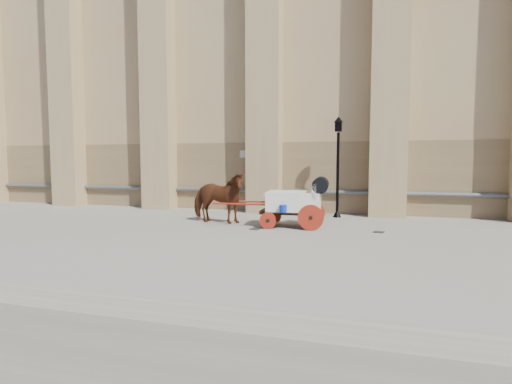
% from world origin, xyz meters
% --- Properties ---
extents(ground, '(90.00, 90.00, 0.00)m').
position_xyz_m(ground, '(0.00, 0.00, 0.00)').
color(ground, slate).
rests_on(ground, ground).
extents(cathedral, '(44.80, 9.20, 19.20)m').
position_xyz_m(cathedral, '(2.07, 7.81, 9.01)').
color(cathedral, tan).
rests_on(cathedral, ground).
extents(horse, '(2.19, 1.12, 1.79)m').
position_xyz_m(horse, '(-1.80, 0.24, 0.90)').
color(horse, brown).
rests_on(horse, ground).
extents(carriage, '(3.89, 1.45, 1.67)m').
position_xyz_m(carriage, '(1.06, 0.18, 0.90)').
color(carriage, black).
rests_on(carriage, ground).
extents(street_lamp, '(0.37, 0.37, 3.90)m').
position_xyz_m(street_lamp, '(2.13, 2.92, 2.09)').
color(street_lamp, black).
rests_on(street_lamp, ground).
extents(drain_grate_near, '(0.37, 0.37, 0.01)m').
position_xyz_m(drain_grate_near, '(-0.18, -0.62, 0.01)').
color(drain_grate_near, black).
rests_on(drain_grate_near, ground).
extents(drain_grate_far, '(0.40, 0.40, 0.01)m').
position_xyz_m(drain_grate_far, '(3.64, -0.06, 0.01)').
color(drain_grate_far, black).
rests_on(drain_grate_far, ground).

